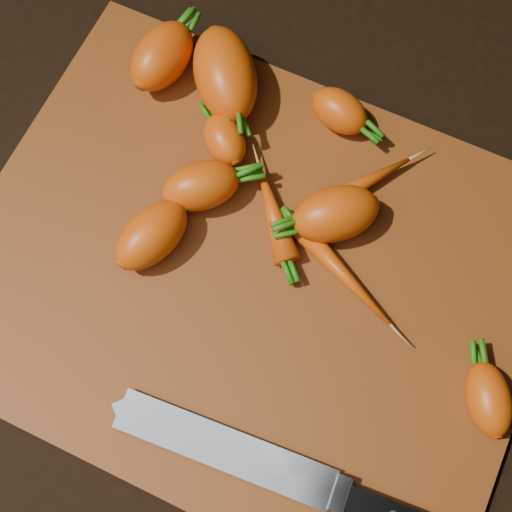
% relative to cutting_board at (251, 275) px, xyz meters
% --- Properties ---
extents(ground, '(2.00, 2.00, 0.01)m').
position_rel_cutting_board_xyz_m(ground, '(0.00, 0.00, -0.01)').
color(ground, black).
extents(cutting_board, '(0.50, 0.40, 0.01)m').
position_rel_cutting_board_xyz_m(cutting_board, '(0.00, 0.00, 0.00)').
color(cutting_board, '#78350E').
rests_on(cutting_board, ground).
extents(carrot_0, '(0.08, 0.08, 0.04)m').
position_rel_cutting_board_xyz_m(carrot_0, '(-0.07, 0.05, 0.03)').
color(carrot_0, '#E9510A').
rests_on(carrot_0, cutting_board).
extents(carrot_1, '(0.06, 0.06, 0.04)m').
position_rel_cutting_board_xyz_m(carrot_1, '(-0.07, 0.10, 0.02)').
color(carrot_1, '#E9510A').
rests_on(carrot_1, cutting_board).
extents(carrot_2, '(0.11, 0.11, 0.06)m').
position_rel_cutting_board_xyz_m(carrot_2, '(-0.10, 0.15, 0.03)').
color(carrot_2, '#E9510A').
rests_on(carrot_2, cutting_board).
extents(carrot_3, '(0.06, 0.08, 0.04)m').
position_rel_cutting_board_xyz_m(carrot_3, '(-0.09, -0.01, 0.03)').
color(carrot_3, '#E9510A').
rests_on(carrot_3, cutting_board).
extents(carrot_4, '(0.09, 0.09, 0.05)m').
position_rel_cutting_board_xyz_m(carrot_4, '(0.05, 0.07, 0.03)').
color(carrot_4, '#E9510A').
rests_on(carrot_4, cutting_board).
extents(carrot_5, '(0.06, 0.05, 0.04)m').
position_rel_cutting_board_xyz_m(carrot_5, '(0.01, 0.17, 0.02)').
color(carrot_5, '#E9510A').
rests_on(carrot_5, cutting_board).
extents(carrot_6, '(0.06, 0.07, 0.04)m').
position_rel_cutting_board_xyz_m(carrot_6, '(0.22, -0.02, 0.02)').
color(carrot_6, '#E9510A').
rests_on(carrot_6, cutting_board).
extents(carrot_7, '(0.08, 0.10, 0.02)m').
position_rel_cutting_board_xyz_m(carrot_7, '(0.05, 0.11, 0.02)').
color(carrot_7, '#E9510A').
rests_on(carrot_7, cutting_board).
extents(carrot_8, '(0.12, 0.07, 0.02)m').
position_rel_cutting_board_xyz_m(carrot_8, '(0.07, 0.03, 0.02)').
color(carrot_8, '#E9510A').
rests_on(carrot_8, cutting_board).
extents(carrot_9, '(0.08, 0.09, 0.02)m').
position_rel_cutting_board_xyz_m(carrot_9, '(-0.00, 0.05, 0.02)').
color(carrot_9, '#E9510A').
rests_on(carrot_9, cutting_board).
extents(carrot_10, '(0.06, 0.08, 0.05)m').
position_rel_cutting_board_xyz_m(carrot_10, '(-0.16, 0.15, 0.03)').
color(carrot_10, '#E9510A').
rests_on(carrot_10, cutting_board).
extents(knife, '(0.30, 0.05, 0.02)m').
position_rel_cutting_board_xyz_m(knife, '(0.06, -0.14, 0.01)').
color(knife, gray).
rests_on(knife, cutting_board).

